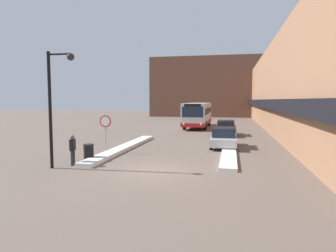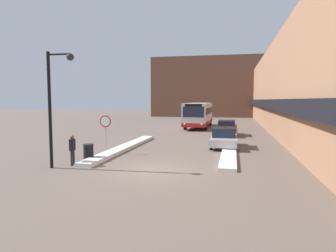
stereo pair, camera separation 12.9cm
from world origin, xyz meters
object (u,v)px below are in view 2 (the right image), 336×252
at_px(parked_car_back, 227,128).
at_px(stop_sign, 106,126).
at_px(parked_car_front, 224,137).
at_px(city_bus, 199,114).
at_px(street_lamp, 55,96).
at_px(trash_bin, 88,152).
at_px(pedestrian, 72,147).

distance_m(parked_car_back, stop_sign, 13.94).
relative_size(parked_car_front, stop_sign, 1.71).
relative_size(city_bus, parked_car_front, 2.55).
bearing_deg(street_lamp, city_bus, 79.76).
xyz_separation_m(parked_car_front, stop_sign, (-7.39, -4.16, 1.07)).
distance_m(stop_sign, trash_bin, 2.76).
bearing_deg(parked_car_front, city_bus, 103.17).
bearing_deg(trash_bin, pedestrian, -100.43).
height_order(street_lamp, pedestrian, street_lamp).
bearing_deg(trash_bin, city_bus, 80.44).
height_order(parked_car_front, stop_sign, stop_sign).
distance_m(parked_car_back, street_lamp, 18.40).
distance_m(stop_sign, pedestrian, 3.83).
bearing_deg(trash_bin, stop_sign, 90.62).
bearing_deg(trash_bin, parked_car_back, 62.58).
height_order(city_bus, stop_sign, city_bus).
bearing_deg(parked_car_back, city_bus, 114.62).
relative_size(street_lamp, trash_bin, 6.11).
bearing_deg(city_bus, street_lamp, -100.24).
bearing_deg(city_bus, stop_sign, -100.79).
bearing_deg(pedestrian, parked_car_back, 144.21).
relative_size(parked_car_back, trash_bin, 4.62).
xyz_separation_m(stop_sign, trash_bin, (0.03, -2.43, -1.30)).
relative_size(city_bus, pedestrian, 6.64).
bearing_deg(parked_car_back, stop_sign, -122.14).
height_order(city_bus, parked_car_front, city_bus).
distance_m(street_lamp, pedestrian, 2.82).
xyz_separation_m(stop_sign, street_lamp, (-0.62, -4.53, 1.86)).
height_order(city_bus, trash_bin, city_bus).
height_order(parked_car_back, pedestrian, pedestrian).
relative_size(street_lamp, pedestrian, 3.60).
height_order(parked_car_front, pedestrian, pedestrian).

